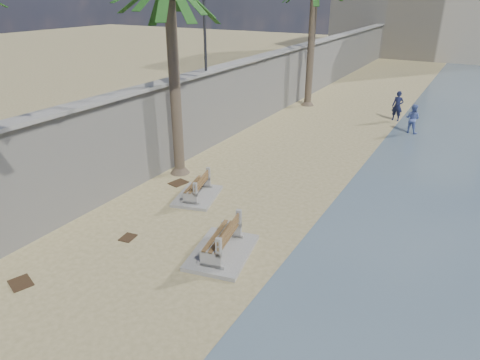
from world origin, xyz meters
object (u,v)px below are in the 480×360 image
at_px(bench_near, 222,242).
at_px(bench_far, 197,188).
at_px(person_a, 398,104).
at_px(person_b, 413,117).

height_order(bench_near, bench_far, bench_near).
distance_m(bench_far, person_a, 14.63).
xyz_separation_m(person_a, person_b, (1.16, -2.05, -0.12)).
height_order(bench_far, person_b, person_b).
height_order(bench_near, person_a, person_a).
relative_size(bench_near, person_a, 1.30).
xyz_separation_m(bench_near, person_a, (1.47, 16.67, 0.56)).
bearing_deg(person_a, person_b, -53.63).
distance_m(person_a, person_b, 2.36).
xyz_separation_m(bench_near, person_b, (2.63, 14.62, 0.44)).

